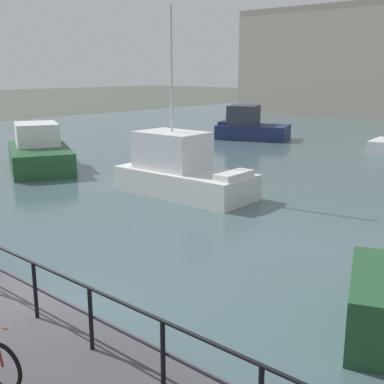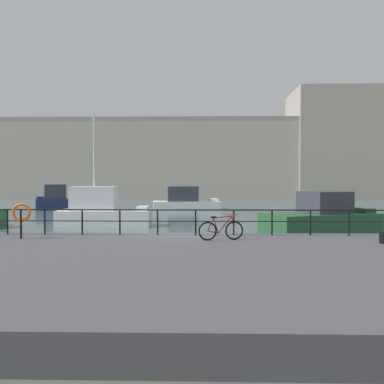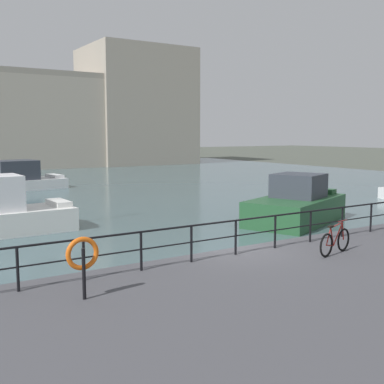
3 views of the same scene
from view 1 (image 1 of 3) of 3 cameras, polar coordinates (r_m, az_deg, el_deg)
ground_plane at (r=11.15m, az=-16.52°, el=-13.92°), size 240.00×240.00×0.00m
moored_white_yacht at (r=20.85m, az=-1.30°, el=2.46°), size 6.01×2.69×7.60m
moored_small_launch at (r=38.39m, az=6.62°, el=7.41°), size 5.95×4.67×2.51m
moored_green_narrowboat at (r=27.50m, az=-17.03°, el=4.38°), size 6.52×5.25×2.35m
quay_railing at (r=9.35m, az=-17.53°, el=-9.47°), size 25.43×0.07×1.08m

